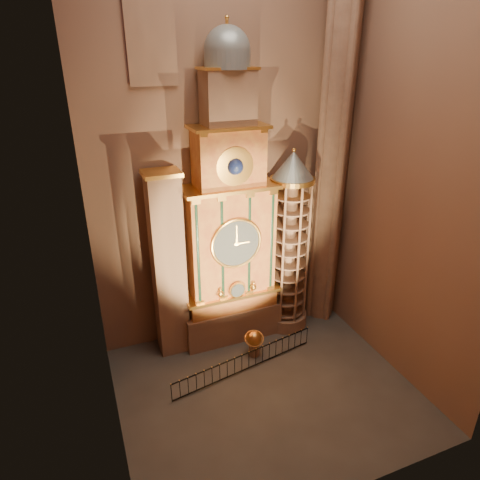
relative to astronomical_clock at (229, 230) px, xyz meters
name	(u,v)px	position (x,y,z in m)	size (l,w,h in m)	color
floor	(266,390)	(0.00, -4.96, -6.68)	(14.00, 14.00, 0.00)	#383330
wall_back	(221,144)	(0.00, 1.04, 4.32)	(22.00, 22.00, 0.00)	#8C654B
wall_left	(85,194)	(-7.00, -4.96, 4.32)	(22.00, 22.00, 0.00)	#8C654B
wall_right	(414,158)	(7.00, -4.96, 4.32)	(22.00, 22.00, 0.00)	#8C654B
astronomical_clock	(229,230)	(0.00, 0.00, 0.00)	(5.60, 2.41, 16.70)	#8C634C
portrait_tower	(168,266)	(-3.40, 0.02, -1.53)	(1.80, 1.60, 10.20)	#8C634C
stair_turret	(289,245)	(3.50, -0.26, -1.41)	(2.50, 2.50, 10.80)	#8C634C
gothic_pier	(334,139)	(6.10, 0.04, 4.32)	(2.04, 2.04, 22.00)	#8C634C
stained_glass_window	(150,22)	(-3.20, 0.95, 9.82)	(2.20, 0.14, 5.20)	navy
celestial_globe	(254,341)	(0.51, -2.31, -5.76)	(1.32, 1.28, 1.53)	#8C634C
iron_railing	(245,362)	(-0.42, -3.31, -6.10)	(8.20, 1.55, 1.06)	black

